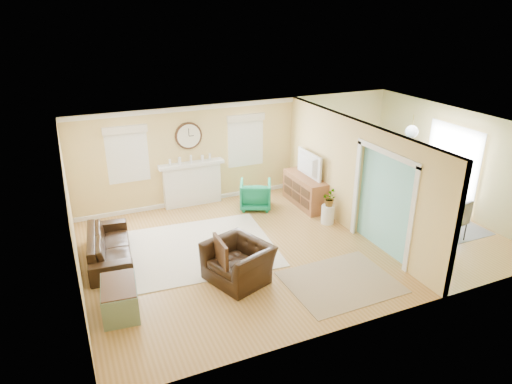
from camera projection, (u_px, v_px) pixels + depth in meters
floor at (294, 240)px, 10.26m from camera, size 9.00×9.00×0.00m
wall_back at (243, 149)px, 12.31m from camera, size 9.00×0.02×2.60m
wall_front at (385, 251)px, 7.22m from camera, size 9.00×0.02×2.60m
wall_left at (72, 224)px, 8.10m from camera, size 0.02×6.00×2.60m
wall_right at (454, 160)px, 11.43m from camera, size 0.02×6.00×2.60m
ceiling at (298, 128)px, 9.27m from camera, size 9.00×6.00×0.02m
partition at (348, 171)px, 10.54m from camera, size 0.17×6.00×2.60m
fireplace at (192, 183)px, 11.92m from camera, size 1.70×0.30×1.17m
wall_clock at (189, 136)px, 11.52m from camera, size 0.70×0.07×0.70m
window_left at (127, 150)px, 11.01m from camera, size 1.05×0.13×1.42m
window_right at (245, 137)px, 12.15m from camera, size 1.05×0.13×1.42m
french_doors at (452, 168)px, 11.49m from camera, size 0.06×1.70×2.20m
pendant at (412, 132)px, 10.53m from camera, size 0.30×0.30×0.55m
rug_cream at (202, 248)px, 9.93m from camera, size 3.26×2.88×0.02m
rug_jute at (341, 282)px, 8.71m from camera, size 2.05×1.69×0.01m
rug_grey at (414, 218)px, 11.31m from camera, size 2.28×2.85×0.01m
sofa at (109, 246)px, 9.39m from camera, size 1.01×2.16×0.61m
eames_chair at (238, 262)px, 8.67m from camera, size 1.35×1.43×0.75m
green_chair at (255, 195)px, 11.80m from camera, size 1.03×1.05×0.73m
trunk at (120, 298)px, 7.78m from camera, size 0.68×1.01×0.55m
credenza at (305, 191)px, 11.95m from camera, size 0.53×1.56×0.80m
tv at (306, 165)px, 11.67m from camera, size 0.15×1.12×0.65m
garden_stool at (328, 214)px, 11.00m from camera, size 0.31×0.31×0.46m
potted_plant at (329, 198)px, 10.84m from camera, size 0.41×0.44×0.39m
dining_table at (416, 206)px, 11.17m from camera, size 1.33×2.11×0.70m
dining_chair_n at (386, 181)px, 12.08m from camera, size 0.47×0.47×1.00m
dining_chair_s at (456, 217)px, 10.10m from camera, size 0.50×0.50×0.96m
dining_chair_w at (399, 200)px, 10.85m from camera, size 0.55×0.55×1.03m
dining_chair_e at (435, 195)px, 11.32m from camera, size 0.48×0.48×0.92m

